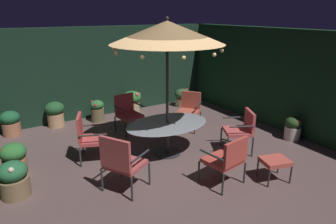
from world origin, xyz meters
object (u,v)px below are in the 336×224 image
object	(u,v)px
patio_chair_southwest	(189,108)
patio_dining_table	(167,128)
patio_umbrella	(167,33)
potted_plant_left_near	(182,97)
potted_plant_right_far	(14,179)
patio_chair_north	(127,111)
potted_plant_front_corner	(55,113)
potted_plant_back_left	(14,158)
ottoman_footrest	(275,162)
patio_chair_south	(242,128)
patio_chair_southeast	(227,158)
potted_plant_left_far	(11,123)
patio_chair_northeast	(89,135)
potted_plant_back_center	(97,110)
potted_plant_back_right	(293,128)
potted_plant_right_near	(132,101)
patio_chair_east	(121,160)

from	to	relation	value
patio_chair_southwest	patio_dining_table	bearing A→B (deg)	-142.33
patio_umbrella	patio_chair_southwest	bearing A→B (deg)	37.67
potted_plant_left_near	patio_umbrella	bearing A→B (deg)	-129.88
patio_dining_table	potted_plant_right_far	bearing A→B (deg)	-179.97
patio_chair_north	potted_plant_front_corner	bearing A→B (deg)	137.97
patio_umbrella	potted_plant_back_left	bearing A→B (deg)	164.76
patio_dining_table	ottoman_footrest	size ratio (longest dim) A/B	3.22
patio_chair_south	patio_chair_southeast	bearing A→B (deg)	-144.70
patio_chair_southeast	potted_plant_front_corner	distance (m)	5.00
patio_chair_southwest	potted_plant_left_far	distance (m)	4.53
patio_umbrella	patio_chair_northeast	bearing A→B (deg)	158.65
patio_chair_north	potted_plant_left_far	bearing A→B (deg)	153.15
potted_plant_back_center	potted_plant_front_corner	world-z (taller)	potted_plant_front_corner
ottoman_footrest	potted_plant_right_far	distance (m)	4.54
patio_dining_table	potted_plant_back_right	bearing A→B (deg)	-17.93
patio_umbrella	potted_plant_left_far	xyz separation A→B (m)	(-2.79, 2.94, -2.25)
patio_dining_table	potted_plant_right_near	distance (m)	2.99
patio_chair_southeast	potted_plant_right_near	world-z (taller)	patio_chair_southeast
potted_plant_front_corner	potted_plant_back_center	bearing A→B (deg)	-11.48
patio_chair_northeast	potted_plant_right_near	bearing A→B (deg)	48.31
potted_plant_back_left	potted_plant_left_near	xyz separation A→B (m)	(5.17, 1.89, -0.02)
ottoman_footrest	potted_plant_back_right	xyz separation A→B (m)	(1.89, 1.00, -0.07)
patio_chair_north	potted_plant_left_near	world-z (taller)	patio_chair_north
potted_plant_back_center	potted_plant_right_far	world-z (taller)	potted_plant_right_far
patio_chair_northeast	potted_plant_back_right	world-z (taller)	patio_chair_northeast
patio_umbrella	patio_chair_south	world-z (taller)	patio_umbrella
ottoman_footrest	potted_plant_right_near	world-z (taller)	potted_plant_right_near
patio_chair_south	patio_dining_table	bearing A→B (deg)	152.03
patio_chair_north	potted_plant_back_center	world-z (taller)	patio_chair_north
potted_plant_back_center	potted_plant_right_far	xyz separation A→B (m)	(-2.39, -2.77, -0.00)
ottoman_footrest	potted_plant_back_right	size ratio (longest dim) A/B	1.00
patio_chair_southeast	potted_plant_back_center	bearing A→B (deg)	100.94
patio_chair_north	potted_plant_back_left	bearing A→B (deg)	-163.17
patio_dining_table	patio_chair_southeast	distance (m)	1.63
potted_plant_right_far	patio_chair_east	bearing A→B (deg)	-27.57
potted_plant_back_left	potted_plant_left_near	world-z (taller)	potted_plant_back_left
patio_chair_southeast	patio_chair_southwest	world-z (taller)	patio_chair_southwest
potted_plant_right_near	potted_plant_right_far	xyz separation A→B (m)	(-3.56, -2.93, -0.06)
potted_plant_left_near	potted_plant_left_far	bearing A→B (deg)	177.09
potted_plant_right_far	potted_plant_left_far	bearing A→B (deg)	85.90
potted_plant_back_center	patio_chair_north	bearing A→B (deg)	-69.87
patio_chair_southeast	ottoman_footrest	size ratio (longest dim) A/B	1.62
potted_plant_front_corner	potted_plant_back_right	bearing A→B (deg)	-40.12
potted_plant_back_right	potted_plant_left_far	bearing A→B (deg)	145.94
patio_chair_north	potted_plant_left_near	xyz separation A→B (m)	(2.44, 1.06, -0.25)
patio_chair_southwest	potted_plant_left_far	xyz separation A→B (m)	(-4.09, 1.94, -0.22)
potted_plant_right_near	potted_plant_left_far	world-z (taller)	potted_plant_right_near
potted_plant_left_near	patio_chair_southeast	bearing A→B (deg)	-115.04
patio_chair_northeast	potted_plant_left_far	xyz separation A→B (m)	(-1.27, 2.34, -0.23)
patio_umbrella	patio_chair_southwest	world-z (taller)	patio_umbrella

